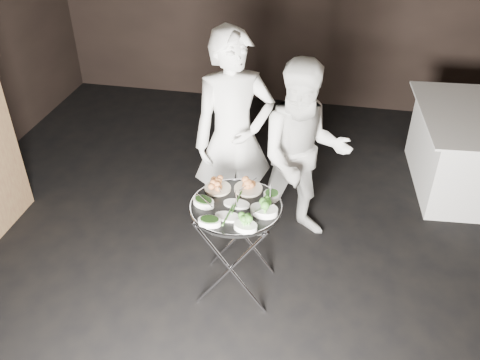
% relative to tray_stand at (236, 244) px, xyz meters
% --- Properties ---
extents(floor, '(6.00, 7.00, 0.05)m').
position_rel_tray_stand_xyz_m(floor, '(-0.05, 0.04, -0.48)').
color(floor, black).
rests_on(floor, ground).
extents(tray_stand, '(0.55, 0.47, 0.81)m').
position_rel_tray_stand_xyz_m(tray_stand, '(0.00, 0.00, 0.00)').
color(tray_stand, silver).
rests_on(tray_stand, floor).
extents(serving_tray, '(0.68, 0.68, 0.04)m').
position_rel_tray_stand_xyz_m(serving_tray, '(-0.00, 0.00, 0.36)').
color(serving_tray, black).
rests_on(serving_tray, tray_stand).
extents(potato_plate_a, '(0.20, 0.20, 0.07)m').
position_rel_tray_stand_xyz_m(potato_plate_a, '(-0.18, 0.17, 0.40)').
color(potato_plate_a, beige).
rests_on(potato_plate_a, serving_tray).
extents(potato_plate_b, '(0.21, 0.21, 0.08)m').
position_rel_tray_stand_xyz_m(potato_plate_b, '(0.05, 0.21, 0.41)').
color(potato_plate_b, beige).
rests_on(potato_plate_b, serving_tray).
extents(greens_bowl, '(0.12, 0.12, 0.07)m').
position_rel_tray_stand_xyz_m(greens_bowl, '(0.24, 0.14, 0.40)').
color(greens_bowl, white).
rests_on(greens_bowl, serving_tray).
extents(asparagus_plate_a, '(0.20, 0.12, 0.04)m').
position_rel_tray_stand_xyz_m(asparagus_plate_a, '(0.00, 0.01, 0.39)').
color(asparagus_plate_a, white).
rests_on(asparagus_plate_a, serving_tray).
extents(asparagus_plate_b, '(0.20, 0.12, 0.04)m').
position_rel_tray_stand_xyz_m(asparagus_plate_b, '(-0.03, -0.15, 0.39)').
color(asparagus_plate_b, white).
rests_on(asparagus_plate_b, serving_tray).
extents(spinach_bowl_a, '(0.20, 0.16, 0.07)m').
position_rel_tray_stand_xyz_m(spinach_bowl_a, '(-0.23, -0.04, 0.40)').
color(spinach_bowl_a, white).
rests_on(spinach_bowl_a, serving_tray).
extents(spinach_bowl_b, '(0.16, 0.11, 0.07)m').
position_rel_tray_stand_xyz_m(spinach_bowl_b, '(-0.13, -0.24, 0.40)').
color(spinach_bowl_b, white).
rests_on(spinach_bowl_b, serving_tray).
extents(broccoli_bowl_a, '(0.20, 0.15, 0.08)m').
position_rel_tray_stand_xyz_m(broccoli_bowl_a, '(0.21, -0.05, 0.41)').
color(broccoli_bowl_a, white).
rests_on(broccoli_bowl_a, serving_tray).
extents(broccoli_bowl_b, '(0.18, 0.15, 0.07)m').
position_rel_tray_stand_xyz_m(broccoli_bowl_b, '(0.12, -0.24, 0.40)').
color(broccoli_bowl_b, white).
rests_on(broccoli_bowl_b, serving_tray).
extents(serving_utensils, '(0.59, 0.43, 0.01)m').
position_rel_tray_stand_xyz_m(serving_utensils, '(0.02, 0.07, 0.42)').
color(serving_utensils, silver).
rests_on(serving_utensils, serving_tray).
extents(waiter_left, '(0.81, 0.69, 1.88)m').
position_rel_tray_stand_xyz_m(waiter_left, '(-0.17, 0.75, 0.48)').
color(waiter_left, silver).
rests_on(waiter_left, floor).
extents(waiter_right, '(0.94, 0.81, 1.66)m').
position_rel_tray_stand_xyz_m(waiter_right, '(0.41, 0.78, 0.37)').
color(waiter_right, silver).
rests_on(waiter_right, floor).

